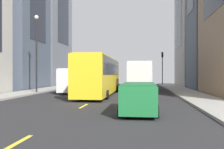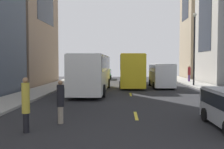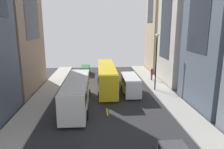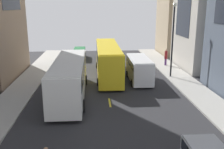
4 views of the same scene
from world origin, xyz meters
The scene contains 19 objects.
ground_plane centered at (0.00, 0.00, 0.00)m, with size 43.53×43.53×0.00m, color #28282B.
sidewalk_west centered at (-8.31, 0.00, 0.07)m, with size 2.91×44.00×0.15m, color #9E9B93.
sidewalk_east centered at (8.31, 0.00, 0.07)m, with size 2.91×44.00×0.15m, color #9E9B93.
lane_stripe_0 centered at (0.00, -21.00, 0.01)m, with size 0.16×2.00×0.01m, color yellow.
lane_stripe_1 centered at (0.00, -12.60, 0.01)m, with size 0.16×2.00×0.01m, color yellow.
lane_stripe_2 centered at (0.00, -4.20, 0.01)m, with size 0.16×2.00×0.01m, color yellow.
lane_stripe_3 centered at (0.00, 4.20, 0.01)m, with size 0.16×2.00×0.01m, color yellow.
lane_stripe_4 centered at (0.00, 12.60, 0.01)m, with size 0.16×2.00×0.01m, color yellow.
lane_stripe_5 centered at (0.00, 21.00, 0.01)m, with size 0.16×2.00×0.01m, color yellow.
building_west_0 centered at (-13.81, -14.90, 14.32)m, with size 7.76×11.09×28.64m.
city_bus_white centered at (-3.43, -2.45, 2.01)m, with size 2.80×11.45×3.35m.
streetcar_yellow centered at (0.34, 4.57, 2.12)m, with size 2.70×12.53×3.59m.
delivery_van_white centered at (3.54, 1.98, 1.51)m, with size 2.25×5.94×2.58m.
car_green_0 centered at (-3.49, 14.92, 0.92)m, with size 1.89×4.31×1.55m.
car_silver_1 centered at (3.99, -14.91, 0.92)m, with size 1.92×4.05×1.56m.
pedestrian_walking_far centered at (-3.44, -14.34, 1.03)m, with size 0.32×0.32×1.94m.
pedestrian_crossing_mid centered at (-4.43, -15.80, 1.15)m, with size 0.31×0.31×2.15m.
traffic_light_near_corner centered at (-7.26, -15.61, 4.12)m, with size 0.32×0.44×5.70m.
streetlamp_near centered at (7.36, 3.16, 5.02)m, with size 0.44×0.44×8.08m.
Camera 1 is at (-3.63, 27.66, 2.04)m, focal length 39.06 mm.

